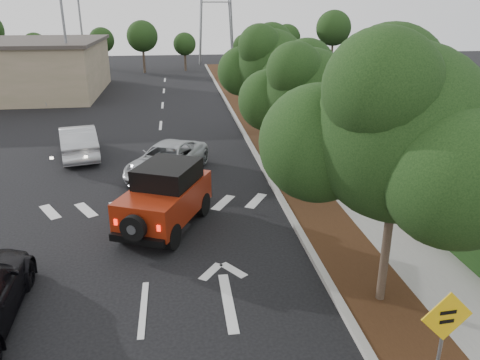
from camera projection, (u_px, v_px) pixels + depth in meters
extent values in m
plane|color=black|center=(143.00, 309.00, 10.97)|extent=(120.00, 120.00, 0.00)
cube|color=#9E9B93|center=(254.00, 150.00, 22.66)|extent=(0.20, 70.00, 0.15)
cube|color=black|center=(274.00, 150.00, 22.79)|extent=(1.80, 70.00, 0.12)
cube|color=gray|center=(312.00, 148.00, 23.03)|extent=(2.00, 70.00, 0.12)
cube|color=black|center=(340.00, 141.00, 23.09)|extent=(0.80, 70.00, 0.80)
cylinder|color=black|center=(161.00, 199.00, 16.16)|extent=(0.58, 0.83, 0.78)
cylinder|color=black|center=(203.00, 204.00, 15.75)|extent=(0.58, 0.83, 0.78)
cylinder|color=black|center=(125.00, 230.00, 13.95)|extent=(0.58, 0.83, 0.78)
cylinder|color=black|center=(172.00, 237.00, 13.54)|extent=(0.58, 0.83, 0.78)
cube|color=maroon|center=(165.00, 201.00, 14.66)|extent=(3.11, 4.02, 0.98)
cube|color=black|center=(168.00, 174.00, 14.64)|extent=(2.30, 2.48, 0.63)
cube|color=maroon|center=(183.00, 188.00, 15.92)|extent=(1.83, 1.57, 0.80)
cube|color=black|center=(137.00, 240.00, 13.12)|extent=(1.59, 0.86, 0.22)
cylinder|color=black|center=(133.00, 228.00, 12.85)|extent=(0.77, 0.51, 0.74)
cube|color=#FF190C|center=(116.00, 222.00, 13.20)|extent=(0.11, 0.08, 0.18)
cube|color=#FF190C|center=(159.00, 228.00, 12.84)|extent=(0.11, 0.08, 0.18)
imported|color=#B1B5B9|center=(167.00, 160.00, 19.39)|extent=(3.91, 5.19, 1.31)
imported|color=#B9BBC1|center=(78.00, 141.00, 21.75)|extent=(2.57, 4.73, 1.48)
imported|color=#A9ACB1|center=(28.00, 97.00, 32.71)|extent=(4.14, 2.11, 1.35)
cylinder|color=slate|center=(440.00, 346.00, 8.21)|extent=(0.07, 0.07, 1.92)
cube|color=yellow|center=(447.00, 317.00, 7.96)|extent=(0.98, 0.09, 0.98)
cube|color=black|center=(449.00, 313.00, 7.91)|extent=(0.31, 0.03, 0.07)
cube|color=black|center=(447.00, 322.00, 7.98)|extent=(0.27, 0.03, 0.07)
cylinder|color=brown|center=(427.00, 223.00, 14.26)|extent=(0.63, 0.63, 0.61)
sphere|color=black|center=(429.00, 206.00, 14.06)|extent=(0.77, 0.77, 0.77)
imported|color=black|center=(430.00, 203.00, 14.03)|extent=(0.66, 0.58, 0.72)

